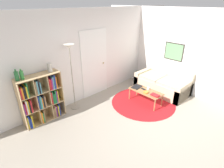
# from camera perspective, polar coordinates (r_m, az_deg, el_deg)

# --- Properties ---
(ground_plane) EXTENTS (14.00, 14.00, 0.00)m
(ground_plane) POSITION_cam_1_polar(r_m,az_deg,el_deg) (4.30, 15.45, -15.51)
(ground_plane) COLOR gray
(wall_back) EXTENTS (7.62, 0.11, 2.60)m
(wall_back) POSITION_cam_1_polar(r_m,az_deg,el_deg) (5.23, -7.46, 9.01)
(wall_back) COLOR silver
(wall_back) RESTS_ON ground_plane
(wall_right) EXTENTS (0.08, 5.55, 2.60)m
(wall_right) POSITION_cam_1_polar(r_m,az_deg,el_deg) (6.13, 18.48, 10.51)
(wall_right) COLOR silver
(wall_right) RESTS_ON ground_plane
(rug) EXTENTS (1.88, 1.88, 0.01)m
(rug) POSITION_cam_1_polar(r_m,az_deg,el_deg) (5.35, 10.09, -5.87)
(rug) COLOR #B2191E
(rug) RESTS_ON ground_plane
(bookshelf) EXTENTS (1.00, 0.34, 1.22)m
(bookshelf) POSITION_cam_1_polar(r_m,az_deg,el_deg) (4.59, -22.19, -4.52)
(bookshelf) COLOR tan
(bookshelf) RESTS_ON ground_plane
(floor_lamp) EXTENTS (0.26, 0.26, 1.81)m
(floor_lamp) POSITION_cam_1_polar(r_m,az_deg,el_deg) (4.55, -13.48, 8.21)
(floor_lamp) COLOR gray
(floor_lamp) RESTS_ON ground_plane
(couch) EXTENTS (0.91, 1.65, 0.75)m
(couch) POSITION_cam_1_polar(r_m,az_deg,el_deg) (6.03, 16.34, 0.15)
(couch) COLOR #CCB793
(couch) RESTS_ON ground_plane
(coffee_table) EXTENTS (0.44, 0.98, 0.39)m
(coffee_table) POSITION_cam_1_polar(r_m,az_deg,el_deg) (5.19, 10.91, -2.64)
(coffee_table) COLOR #996B42
(coffee_table) RESTS_ON ground_plane
(laptop) EXTENTS (0.35, 0.27, 0.02)m
(laptop) POSITION_cam_1_polar(r_m,az_deg,el_deg) (5.35, 8.06, -0.89)
(laptop) COLOR black
(laptop) RESTS_ON coffee_table
(bowl) EXTENTS (0.15, 0.15, 0.04)m
(bowl) POSITION_cam_1_polar(r_m,az_deg,el_deg) (5.05, 11.01, -2.65)
(bowl) COLOR orange
(bowl) RESTS_ON coffee_table
(book_stack_on_table) EXTENTS (0.16, 0.24, 0.04)m
(book_stack_on_table) POSITION_cam_1_polar(r_m,az_deg,el_deg) (4.95, 13.94, -3.56)
(book_stack_on_table) COLOR #B21E23
(book_stack_on_table) RESTS_ON coffee_table
(cup) EXTENTS (0.08, 0.08, 0.07)m
(cup) POSITION_cam_1_polar(r_m,az_deg,el_deg) (5.25, 11.75, -1.37)
(cup) COLOR white
(cup) RESTS_ON coffee_table
(remote) EXTENTS (0.07, 0.16, 0.02)m
(remote) POSITION_cam_1_polar(r_m,az_deg,el_deg) (5.24, 10.22, -1.62)
(remote) COLOR black
(remote) RESTS_ON coffee_table
(bottle_left) EXTENTS (0.08, 0.08, 0.25)m
(bottle_left) POSITION_cam_1_polar(r_m,az_deg,el_deg) (4.20, -28.71, 2.33)
(bottle_left) COLOR #236633
(bottle_left) RESTS_ON bookshelf
(bottle_middle) EXTENTS (0.08, 0.08, 0.23)m
(bottle_middle) POSITION_cam_1_polar(r_m,az_deg,el_deg) (4.22, -27.41, 2.64)
(bottle_middle) COLOR #2D8438
(bottle_middle) RESTS_ON bookshelf
(vase_on_shelf) EXTENTS (0.11, 0.11, 0.22)m
(vase_on_shelf) POSITION_cam_1_polar(r_m,az_deg,el_deg) (4.41, -19.70, 5.11)
(vase_on_shelf) COLOR #B7B2A8
(vase_on_shelf) RESTS_ON bookshelf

